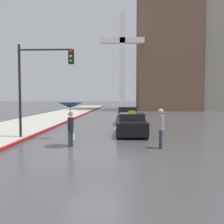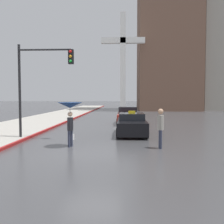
{
  "view_description": "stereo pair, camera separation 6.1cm",
  "coord_description": "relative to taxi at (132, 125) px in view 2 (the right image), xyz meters",
  "views": [
    {
      "loc": [
        1.33,
        -11.06,
        2.4
      ],
      "look_at": [
        0.56,
        6.63,
        1.4
      ],
      "focal_mm": 42.0,
      "sensor_mm": 36.0,
      "label": 1
    },
    {
      "loc": [
        1.39,
        -11.06,
        2.4
      ],
      "look_at": [
        0.56,
        6.63,
        1.4
      ],
      "focal_mm": 42.0,
      "sensor_mm": 36.0,
      "label": 2
    }
  ],
  "objects": [
    {
      "name": "ground_plane",
      "position": [
        -1.87,
        -5.67,
        -0.65
      ],
      "size": [
        300.0,
        300.0,
        0.0
      ],
      "primitive_type": "plane",
      "color": "#424244"
    },
    {
      "name": "taxi",
      "position": [
        0.0,
        0.0,
        0.0
      ],
      "size": [
        1.91,
        4.49,
        1.53
      ],
      "rotation": [
        0.0,
        0.0,
        3.14
      ],
      "color": "black",
      "rests_on": "ground_plane"
    },
    {
      "name": "sedan_red",
      "position": [
        -0.18,
        6.73,
        0.05
      ],
      "size": [
        1.91,
        4.28,
        1.55
      ],
      "rotation": [
        0.0,
        0.0,
        3.14
      ],
      "color": "#A52D23",
      "rests_on": "ground_plane"
    },
    {
      "name": "pedestrian_with_umbrella",
      "position": [
        -3.08,
        -4.29,
        1.16
      ],
      "size": [
        1.19,
        1.19,
        2.15
      ],
      "rotation": [
        0.0,
        0.0,
        1.18
      ],
      "color": "#2D3347",
      "rests_on": "ground_plane"
    },
    {
      "name": "pedestrian_man",
      "position": [
        1.21,
        -4.49,
        0.47
      ],
      "size": [
        0.31,
        0.46,
        1.87
      ],
      "rotation": [
        0.0,
        0.0,
        -1.54
      ],
      "color": "#2D3347",
      "rests_on": "ground_plane"
    },
    {
      "name": "traffic_light",
      "position": [
        -5.12,
        -2.19,
        3.06
      ],
      "size": [
        3.15,
        0.38,
        5.35
      ],
      "color": "black",
      "rests_on": "ground_plane"
    },
    {
      "name": "building_tower_near",
      "position": [
        7.54,
        33.24,
        19.05
      ],
      "size": [
        10.77,
        11.05,
        39.39
      ],
      "color": "brown",
      "rests_on": "ground_plane"
    },
    {
      "name": "monument_cross",
      "position": [
        -0.71,
        26.34,
        8.49
      ],
      "size": [
        7.09,
        0.9,
        16.11
      ],
      "color": "white",
      "rests_on": "ground_plane"
    }
  ]
}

